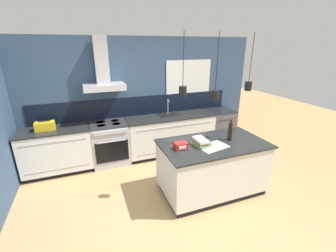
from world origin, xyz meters
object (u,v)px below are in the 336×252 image
Objects in this scene: oven_range at (110,143)px; dishwasher at (219,127)px; yellow_toolbox at (45,126)px; red_supply_box at (181,146)px; bottle_on_island at (230,131)px; book_stack at (201,142)px.

oven_range and dishwasher have the same top height.
yellow_toolbox reaches higher than oven_range.
dishwasher is at bearing 42.45° from red_supply_box.
bottle_on_island is at bearing -28.93° from yellow_toolbox.
yellow_toolbox is (-2.41, 1.63, 0.03)m from book_stack.
book_stack is 0.96× the size of yellow_toolbox.
oven_range is at bearing -179.91° from dishwasher.
bottle_on_island is (1.80, -1.63, 0.61)m from oven_range.
dishwasher is 2.24m from book_stack.
red_supply_box is at bearing -137.55° from dishwasher.
yellow_toolbox is at bearing 180.00° from dishwasher.
red_supply_box is 2.63m from yellow_toolbox.
yellow_toolbox is at bearing 151.07° from bottle_on_island.
dishwasher is 2.49m from red_supply_box.
oven_range is 1.94m from red_supply_box.
yellow_toolbox is at bearing 179.78° from oven_range.
red_supply_box is at bearing -38.66° from yellow_toolbox.
yellow_toolbox is (-2.96, 1.63, -0.08)m from bottle_on_island.
dishwasher is (2.70, 0.00, -0.00)m from oven_range.
yellow_toolbox is (-2.05, 1.64, 0.03)m from red_supply_box.
dishwasher is 4.63× the size of red_supply_box.
oven_range is at bearing 127.68° from book_stack.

